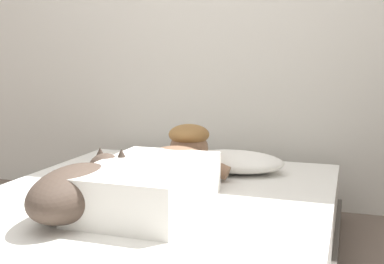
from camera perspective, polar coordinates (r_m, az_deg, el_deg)
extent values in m
cube|color=silver|center=(3.08, 2.75, 15.11)|extent=(4.15, 0.10, 2.50)
cube|color=#4C4742|center=(2.13, -5.19, -14.80)|extent=(1.55, 1.93, 0.12)
cube|color=white|center=(2.07, -5.25, -10.72)|extent=(1.50, 1.88, 0.21)
ellipsoid|color=white|center=(2.51, 5.03, -3.52)|extent=(0.52, 0.32, 0.11)
cube|color=white|center=(1.91, -5.23, -6.40)|extent=(0.42, 0.64, 0.18)
ellipsoid|color=#8C664C|center=(2.21, -1.70, -3.72)|extent=(0.32, 0.20, 0.16)
sphere|color=#8C664C|center=(2.35, -0.36, -1.96)|extent=(0.19, 0.19, 0.19)
ellipsoid|color=olive|center=(2.34, -0.36, -0.28)|extent=(0.20, 0.20, 0.10)
cylinder|color=#8C664C|center=(2.38, -2.80, -3.56)|extent=(0.23, 0.07, 0.14)
cylinder|color=#8C664C|center=(2.32, 1.83, -3.90)|extent=(0.23, 0.07, 0.14)
ellipsoid|color=#4C3D33|center=(1.83, -13.75, -6.98)|extent=(0.26, 0.48, 0.20)
sphere|color=#4C3D33|center=(2.05, -10.32, -4.58)|extent=(0.15, 0.15, 0.15)
cone|color=#3D3028|center=(2.07, -10.89, -2.50)|extent=(0.05, 0.05, 0.05)
cone|color=#3D3028|center=(2.02, -8.42, -2.69)|extent=(0.05, 0.05, 0.05)
cylinder|color=white|center=(2.41, 2.79, -4.45)|extent=(0.09, 0.09, 0.07)
torus|color=white|center=(2.39, 4.11, -4.55)|extent=(0.05, 0.01, 0.05)
cube|color=black|center=(2.14, -4.95, -7.09)|extent=(0.07, 0.14, 0.01)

